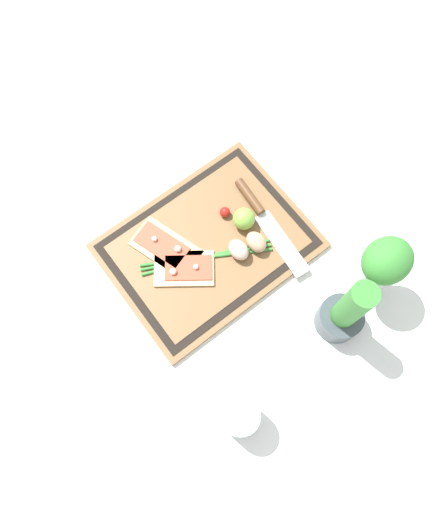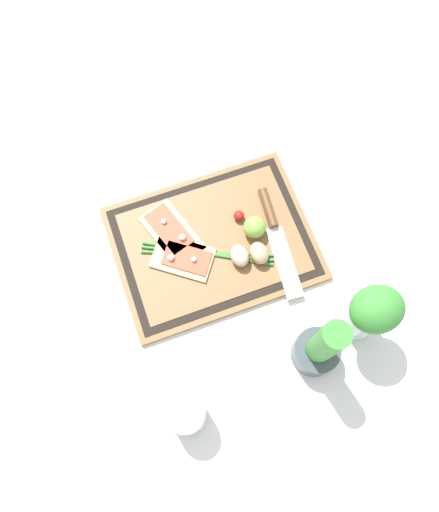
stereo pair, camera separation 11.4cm
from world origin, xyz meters
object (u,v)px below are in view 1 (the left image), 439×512
object	(u,v)px
pizza_slice_near	(165,247)
herb_glass	(382,266)
knife	(259,211)
egg_brown	(256,242)
lime	(244,219)
herb_pot	(345,314)
cherry_tomato_red	(225,212)
sauce_jar	(240,417)
pizza_slice_far	(185,268)
egg_pink	(239,250)

from	to	relation	value
pizza_slice_near	herb_glass	world-z (taller)	herb_glass
knife	egg_brown	bearing A→B (deg)	45.35
lime	herb_pot	size ratio (longest dim) A/B	0.21
cherry_tomato_red	herb_pot	world-z (taller)	herb_pot
cherry_tomato_red	herb_glass	world-z (taller)	herb_glass
herb_glass	sauce_jar	bearing A→B (deg)	7.51
herb_pot	herb_glass	distance (m)	0.13
herb_pot	herb_glass	bearing A→B (deg)	-167.15
egg_brown	lime	world-z (taller)	lime
pizza_slice_far	pizza_slice_near	bearing A→B (deg)	-85.61
sauce_jar	egg_pink	bearing A→B (deg)	-127.87
egg_pink	herb_glass	distance (m)	0.32
knife	egg_pink	xyz separation A→B (m)	(0.10, 0.05, 0.01)
cherry_tomato_red	pizza_slice_near	bearing A→B (deg)	-5.98
pizza_slice_far	herb_glass	bearing A→B (deg)	139.00
pizza_slice_near	herb_pot	bearing A→B (deg)	118.63
cherry_tomato_red	herb_glass	size ratio (longest dim) A/B	0.12
egg_brown	cherry_tomato_red	distance (m)	0.11
herb_pot	egg_brown	bearing A→B (deg)	-82.69
herb_glass	lime	bearing A→B (deg)	-63.91
herb_pot	knife	bearing A→B (deg)	-95.11
pizza_slice_far	knife	xyz separation A→B (m)	(-0.23, -0.01, 0.00)
pizza_slice_far	egg_pink	world-z (taller)	egg_pink
pizza_slice_near	pizza_slice_far	distance (m)	0.07
herb_pot	herb_glass	world-z (taller)	herb_pot
pizza_slice_far	herb_pot	distance (m)	0.37
knife	egg_brown	distance (m)	0.09
pizza_slice_far	sauce_jar	world-z (taller)	sauce_jar
cherry_tomato_red	sauce_jar	distance (m)	0.47
egg_pink	herb_pot	xyz separation A→B (m)	(-0.08, 0.26, 0.05)
knife	sauce_jar	xyz separation A→B (m)	(0.33, 0.34, 0.02)
knife	egg_brown	size ratio (longest dim) A/B	5.09
egg_pink	egg_brown	bearing A→B (deg)	167.48
pizza_slice_near	cherry_tomato_red	size ratio (longest dim) A/B	7.12
pizza_slice_near	knife	size ratio (longest dim) A/B	0.64
lime	sauce_jar	bearing A→B (deg)	50.50
egg_brown	herb_pot	xyz separation A→B (m)	(-0.03, 0.25, 0.05)
pizza_slice_near	pizza_slice_far	world-z (taller)	same
herb_pot	herb_glass	xyz separation A→B (m)	(-0.12, -0.03, 0.03)
herb_pot	cherry_tomato_red	bearing A→B (deg)	-83.39
lime	egg_pink	bearing A→B (deg)	42.64
pizza_slice_far	lime	size ratio (longest dim) A/B	3.07
herb_glass	herb_pot	bearing A→B (deg)	12.85
egg_brown	herb_pot	distance (m)	0.26
egg_brown	herb_pot	size ratio (longest dim) A/B	0.22
knife	egg_pink	distance (m)	0.12
pizza_slice_far	egg_pink	bearing A→B (deg)	160.59
pizza_slice_near	sauce_jar	size ratio (longest dim) A/B	1.73
pizza_slice_far	sauce_jar	distance (m)	0.35
knife	cherry_tomato_red	bearing A→B (deg)	-33.57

